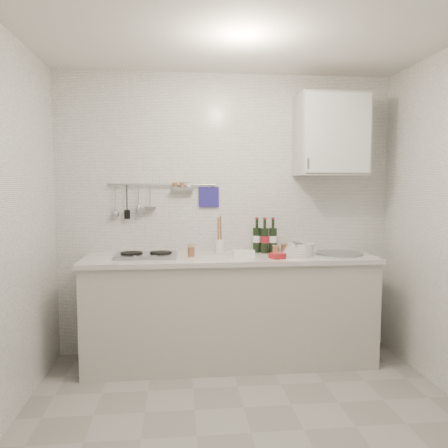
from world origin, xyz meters
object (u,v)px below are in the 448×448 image
at_px(wall_cabinet, 331,135).
at_px(wine_bottles, 265,235).
at_px(plate_stack_hob, 150,255).
at_px(plate_stack_sink, 299,250).
at_px(utensil_crock, 220,244).

xyz_separation_m(wall_cabinet, wine_bottles, (-0.57, 0.03, -0.87)).
distance_m(plate_stack_hob, plate_stack_sink, 1.26).
bearing_deg(wall_cabinet, plate_stack_sink, -154.62).
height_order(plate_stack_hob, wine_bottles, wine_bottles).
bearing_deg(wall_cabinet, wine_bottles, 176.88).
distance_m(wall_cabinet, plate_stack_sink, 1.04).
distance_m(wall_cabinet, utensil_crock, 1.36).
bearing_deg(wall_cabinet, utensil_crock, 176.93).
height_order(plate_stack_sink, wine_bottles, wine_bottles).
height_order(wall_cabinet, utensil_crock, wall_cabinet).
bearing_deg(utensil_crock, wine_bottles, -2.99).
distance_m(plate_stack_sink, utensil_crock, 0.69).
bearing_deg(utensil_crock, plate_stack_sink, -17.04).
height_order(plate_stack_sink, utensil_crock, utensil_crock).
bearing_deg(plate_stack_sink, utensil_crock, 162.96).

